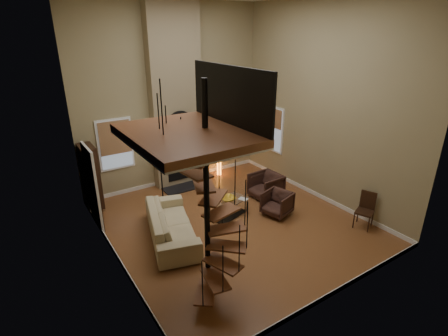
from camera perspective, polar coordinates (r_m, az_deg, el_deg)
ground at (r=9.16m, az=1.39°, el=-8.96°), size 6.00×6.50×0.01m
back_wall at (r=10.86m, az=-8.42°, el=11.40°), size 6.00×0.02×5.50m
front_wall at (r=5.85m, az=19.99°, el=1.02°), size 6.00×0.02×5.50m
left_wall at (r=6.90m, az=-19.44°, el=4.23°), size 0.02×6.50×5.50m
right_wall at (r=10.07m, az=15.97°, el=9.96°), size 0.02×6.50×5.50m
baseboard_back at (r=11.65m, az=-7.68°, el=-1.72°), size 6.00×0.02×0.12m
baseboard_front at (r=7.22m, az=17.02°, el=-19.31°), size 6.00×0.02×0.12m
baseboard_left at (r=8.09m, az=-16.92°, el=-14.18°), size 0.02×6.50×0.12m
baseboard_right at (r=10.91m, az=14.47°, el=-3.96°), size 0.02×6.50×0.12m
chimney_breast at (r=10.69m, az=-7.98°, el=11.25°), size 1.60×0.38×5.50m
hearth at (r=11.11m, az=-6.15°, el=-3.08°), size 1.50×0.60×0.04m
firebox at (r=11.14m, az=-6.94°, el=-0.08°), size 0.95×0.02×0.72m
mantel at (r=10.86m, az=-6.90°, el=2.72°), size 1.70×0.18×0.06m
mirror_frame at (r=10.68m, az=-7.24°, el=6.87°), size 0.94×0.10×0.94m
mirror_disc at (r=10.69m, az=-7.26°, el=6.88°), size 0.80×0.01×0.80m
vase_left at (r=10.63m, az=-9.68°, el=3.01°), size 0.24×0.24×0.25m
vase_right at (r=11.11m, az=-4.26°, el=4.01°), size 0.20×0.20×0.21m
window_back at (r=10.48m, az=-17.45°, el=3.84°), size 1.02×0.06×1.52m
window_right at (r=11.68m, az=7.98°, el=6.51°), size 0.06×1.02×1.52m
entry_door at (r=9.16m, az=-20.75°, el=-3.08°), size 0.10×1.05×2.16m
loft at (r=5.45m, az=-5.36°, el=6.20°), size 1.70×2.20×1.09m
spiral_stair at (r=6.13m, az=-2.74°, el=-6.56°), size 1.47×1.47×4.06m
hutch at (r=10.14m, az=-21.12°, el=-1.32°), size 0.37×0.79×1.76m
sofa at (r=8.45m, az=-8.80°, el=-9.01°), size 1.59×2.63×0.72m
armchair_near at (r=10.41m, az=7.21°, el=-2.89°), size 0.88×0.85×0.77m
armchair_far at (r=9.48m, az=8.95°, el=-5.62°), size 0.87×0.86×0.64m
coffee_table at (r=9.31m, az=0.81°, el=-6.36°), size 1.20×0.83×0.43m
bowl at (r=9.25m, az=0.64°, el=-5.08°), size 0.41×0.41×0.10m
book at (r=9.30m, az=3.13°, el=-5.19°), size 0.26×0.29×0.02m
floor_lamp at (r=9.59m, az=-10.47°, el=1.53°), size 0.39×0.39×1.70m
accent_lamp at (r=11.93m, az=-0.83°, el=0.07°), size 0.15×0.15×0.53m
side_chair at (r=9.45m, az=22.32°, el=-6.07°), size 0.53×0.51×0.91m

